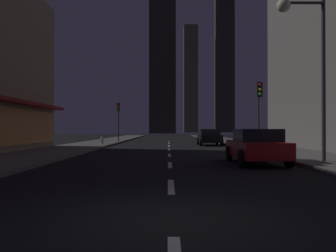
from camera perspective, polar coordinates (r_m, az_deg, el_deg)
ground_plane at (r=37.54m, az=-0.04°, el=-2.80°), size 78.00×136.00×0.10m
sidewalk_right at (r=38.19m, az=10.53°, el=-2.57°), size 4.00×76.00×0.15m
sidewalk_left at (r=38.17m, az=-10.62°, el=-2.57°), size 4.00×76.00×0.15m
lane_marking_center at (r=21.76m, az=0.04°, el=-4.31°), size 0.16×38.60×0.01m
skyscraper_distant_tall at (r=123.61m, az=-1.05°, el=16.88°), size 8.97×5.19×76.84m
skyscraper_distant_mid at (r=154.78m, az=3.59°, el=7.69°), size 6.20×5.11×47.14m
skyscraper_distant_short at (r=158.91m, az=9.08°, el=10.22°), size 8.38×5.57×62.15m
car_parked_near at (r=14.90m, az=14.14°, el=-3.20°), size 1.98×4.24×1.45m
car_parked_far at (r=30.98m, az=6.66°, el=-1.82°), size 1.98×4.24×1.45m
fire_hydrant_far_left at (r=31.13m, az=-10.95°, el=-2.33°), size 0.42×0.30×0.65m
traffic_light_near_right at (r=21.97m, az=14.58°, el=4.06°), size 0.32×0.48×4.20m
traffic_light_far_left at (r=38.25m, az=-8.32°, el=2.10°), size 0.32×0.48×4.20m
street_lamp_right at (r=15.42m, az=21.14°, el=13.11°), size 1.96×0.56×6.58m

